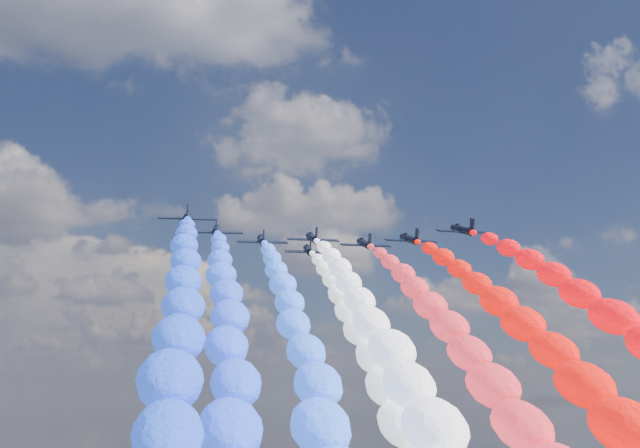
{
  "coord_description": "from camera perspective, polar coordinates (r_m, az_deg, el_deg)",
  "views": [
    {
      "loc": [
        -23.04,
        -134.47,
        65.01
      ],
      "look_at": [
        0.0,
        4.0,
        96.78
      ],
      "focal_mm": 44.0,
      "sensor_mm": 36.0,
      "label": 1
    }
  ],
  "objects": [
    {
      "name": "trail_4",
      "position": [
        104.61,
        3.42,
        -10.41
      ],
      "size": [
        6.42,
        99.65,
        54.28
      ],
      "primitive_type": null,
      "color": "white"
    },
    {
      "name": "trail_6",
      "position": [
        96.69,
        15.43,
        -9.79
      ],
      "size": [
        6.42,
        99.65,
        54.28
      ],
      "primitive_type": null,
      "color": "red"
    },
    {
      "name": "trail_0",
      "position": [
        76.28,
        -10.21,
        -9.37
      ],
      "size": [
        6.42,
        99.65,
        54.28
      ],
      "primitive_type": null,
      "color": "blue"
    },
    {
      "name": "jet_5",
      "position": [
        151.87,
        3.26,
        -1.43
      ],
      "size": [
        9.53,
        13.02,
        6.46
      ],
      "primitive_type": null,
      "rotation": [
        0.3,
        0.0,
        -0.0
      ],
      "color": "black"
    },
    {
      "name": "jet_3",
      "position": [
        146.46,
        -0.54,
        -1.02
      ],
      "size": [
        9.52,
        13.02,
        6.46
      ],
      "primitive_type": null,
      "rotation": [
        0.3,
        0.0,
        -0.0
      ],
      "color": "black"
    },
    {
      "name": "jet_0",
      "position": [
        131.35,
        -9.57,
        0.53
      ],
      "size": [
        9.84,
        13.25,
        6.46
      ],
      "primitive_type": null,
      "rotation": [
        0.3,
        0.0,
        -0.03
      ],
      "color": "black"
    },
    {
      "name": "trail_3",
      "position": [
        92.69,
        4.47,
        -10.09
      ],
      "size": [
        6.42,
        99.65,
        54.28
      ],
      "primitive_type": null,
      "color": "white"
    },
    {
      "name": "jet_6",
      "position": [
        148.28,
        6.53,
        -1.09
      ],
      "size": [
        9.78,
        13.21,
        6.46
      ],
      "primitive_type": null,
      "rotation": [
        0.3,
        0.0,
        0.02
      ],
      "color": "black"
    },
    {
      "name": "jet_4",
      "position": [
        158.26,
        -0.85,
        -1.91
      ],
      "size": [
        10.25,
        13.54,
        6.46
      ],
      "primitive_type": null,
      "rotation": [
        0.3,
        0.0,
        -0.06
      ],
      "color": "black"
    },
    {
      "name": "trail_2",
      "position": [
        94.48,
        -1.55,
        -10.18
      ],
      "size": [
        6.42,
        99.65,
        54.28
      ],
      "primitive_type": null,
      "color": "blue"
    },
    {
      "name": "jet_2",
      "position": [
        148.84,
        -4.24,
        -1.18
      ],
      "size": [
        9.86,
        13.27,
        6.46
      ],
      "primitive_type": null,
      "rotation": [
        0.3,
        0.0,
        -0.03
      ],
      "color": "black"
    },
    {
      "name": "jet_1",
      "position": [
        141.3,
        -7.53,
        -0.48
      ],
      "size": [
        10.1,
        13.44,
        6.46
      ],
      "primitive_type": null,
      "rotation": [
        0.3,
        0.0,
        -0.05
      ],
      "color": "black"
    },
    {
      "name": "trail_1",
      "position": [
        86.5,
        -6.75,
        -9.86
      ],
      "size": [
        6.42,
        99.65,
        54.28
      ],
      "primitive_type": null,
      "color": "blue"
    },
    {
      "name": "trail_7",
      "position": [
        91.78,
        21.99,
        -9.2
      ],
      "size": [
        6.42,
        99.65,
        54.28
      ],
      "primitive_type": null,
      "color": "#F4050E"
    },
    {
      "name": "jet_7",
      "position": [
        141.76,
        10.33,
        -0.42
      ],
      "size": [
        9.82,
        13.24,
        6.46
      ],
      "primitive_type": null,
      "rotation": [
        0.3,
        0.0,
        0.02
      ],
      "color": "black"
    },
    {
      "name": "trail_5",
      "position": [
        99.18,
        10.1,
        -10.11
      ],
      "size": [
        6.42,
        99.65,
        54.28
      ],
      "primitive_type": null,
      "color": "red"
    }
  ]
}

